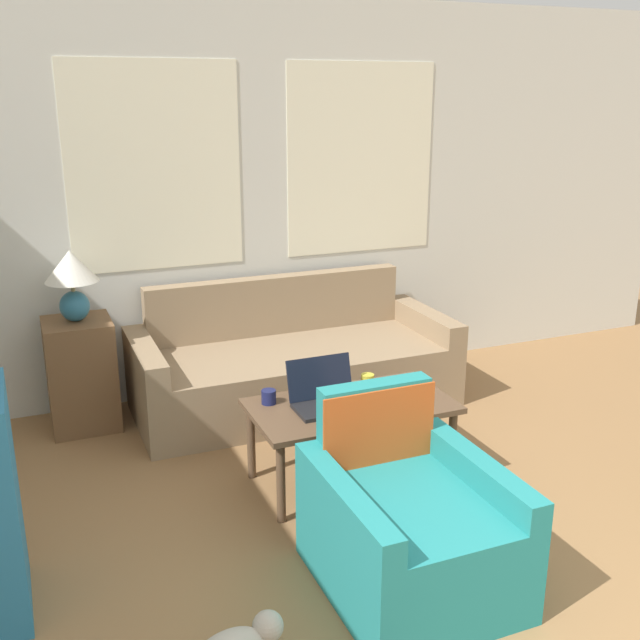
# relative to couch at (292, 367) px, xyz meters

# --- Properties ---
(wall_back) EXTENTS (6.74, 0.06, 2.60)m
(wall_back) POSITION_rel_couch_xyz_m (0.06, 0.45, 1.06)
(wall_back) COLOR silver
(wall_back) RESTS_ON ground_plane
(couch) EXTENTS (2.08, 0.86, 0.80)m
(couch) POSITION_rel_couch_xyz_m (0.00, 0.00, 0.00)
(couch) COLOR #937A5B
(couch) RESTS_ON ground_plane
(armchair) EXTENTS (0.72, 0.84, 0.79)m
(armchair) POSITION_rel_couch_xyz_m (-0.22, -1.98, 0.01)
(armchair) COLOR teal
(armchair) RESTS_ON ground_plane
(side_table) EXTENTS (0.40, 0.40, 0.69)m
(side_table) POSITION_rel_couch_xyz_m (-1.32, 0.14, 0.09)
(side_table) COLOR brown
(side_table) RESTS_ON ground_plane
(table_lamp) EXTENTS (0.31, 0.31, 0.43)m
(table_lamp) POSITION_rel_couch_xyz_m (-1.32, 0.14, 0.72)
(table_lamp) COLOR teal
(table_lamp) RESTS_ON side_table
(coffee_table) EXTENTS (1.06, 0.57, 0.45)m
(coffee_table) POSITION_rel_couch_xyz_m (-0.08, -1.12, 0.15)
(coffee_table) COLOR brown
(coffee_table) RESTS_ON ground_plane
(laptop) EXTENTS (0.35, 0.28, 0.23)m
(laptop) POSITION_rel_couch_xyz_m (-0.22, -1.10, 0.25)
(laptop) COLOR black
(laptop) RESTS_ON coffee_table
(cup_navy) EXTENTS (0.08, 0.08, 0.07)m
(cup_navy) POSITION_rel_couch_xyz_m (-0.48, -0.95, 0.24)
(cup_navy) COLOR #191E4C
(cup_navy) RESTS_ON coffee_table
(cup_yellow) EXTENTS (0.08, 0.08, 0.08)m
(cup_yellow) POSITION_rel_couch_xyz_m (0.25, -1.11, 0.24)
(cup_yellow) COLOR #B23D38
(cup_yellow) RESTS_ON coffee_table
(cup_white) EXTENTS (0.07, 0.07, 0.09)m
(cup_white) POSITION_rel_couch_xyz_m (0.08, -0.97, 0.24)
(cup_white) COLOR gold
(cup_white) RESTS_ON coffee_table
(tv_remote) EXTENTS (0.07, 0.16, 0.02)m
(tv_remote) POSITION_rel_couch_xyz_m (0.08, -1.20, 0.21)
(tv_remote) COLOR black
(tv_remote) RESTS_ON coffee_table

